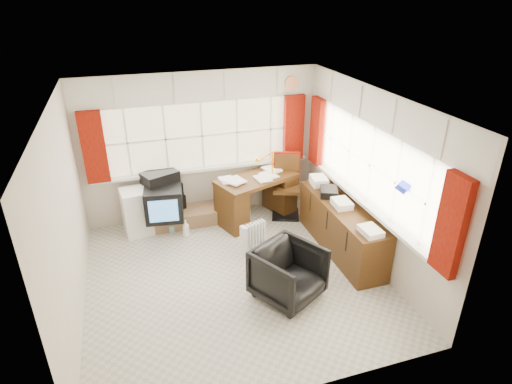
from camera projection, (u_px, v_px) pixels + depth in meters
ground at (235, 277)px, 6.02m from camera, size 4.00×4.00×0.00m
room_walls at (233, 180)px, 5.36m from camera, size 4.00×4.00×4.00m
window_back at (204, 165)px, 7.27m from camera, size 3.70×0.12×3.60m
window_right at (365, 198)px, 6.13m from camera, size 0.12×3.70×3.60m
curtains at (276, 151)px, 6.42m from camera, size 3.83×3.83×1.15m
overhead_cabinets at (280, 97)px, 6.13m from camera, size 3.98×3.98×0.48m
desk at (257, 196)px, 7.34m from camera, size 1.51×1.10×0.83m
desk_lamp at (272, 158)px, 7.14m from camera, size 0.19×0.17×0.44m
task_chair at (286, 182)px, 7.47m from camera, size 0.60×0.62×1.12m
office_chair at (288, 273)px, 5.50m from camera, size 1.06×1.07×0.72m
radiator at (254, 241)px, 6.45m from camera, size 0.38×0.25×0.53m
credenza at (341, 227)px, 6.49m from camera, size 0.50×2.00×0.85m
file_tray at (329, 192)px, 6.64m from camera, size 0.37×0.41×0.11m
tv_bench at (178, 218)px, 7.29m from camera, size 1.40×0.50×0.25m
crt_tv at (164, 203)px, 6.92m from camera, size 0.66×0.63×0.54m
hifi_stack at (162, 192)px, 7.14m from camera, size 0.78×0.65×0.70m
mini_fridge at (137, 211)px, 6.95m from camera, size 0.50×0.50×0.76m
spray_bottle_a at (186, 228)px, 6.92m from camera, size 0.12×0.12×0.30m
spray_bottle_b at (171, 227)px, 7.07m from camera, size 0.08×0.09×0.18m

